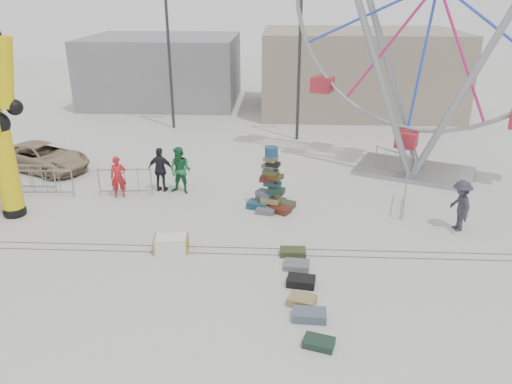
{
  "coord_description": "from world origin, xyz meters",
  "views": [
    {
      "loc": [
        2.1,
        -12.62,
        7.55
      ],
      "look_at": [
        1.36,
        2.32,
        1.35
      ],
      "focal_mm": 35.0,
      "sensor_mm": 36.0,
      "label": 1
    }
  ],
  "objects_px": {
    "barricade_wheel_front": "(405,195)",
    "suitcase_tower": "(271,191)",
    "steamer_trunk": "(171,244)",
    "lamp_post_left": "(170,47)",
    "ferris_wheel": "(435,10)",
    "lamp_post_right": "(301,52)",
    "pedestrian_black": "(161,170)",
    "barricade_dummy_a": "(30,177)",
    "barricade_dummy_b": "(46,183)",
    "barricade_dummy_c": "(125,182)",
    "pedestrian_grey": "(460,206)",
    "pedestrian_red": "(118,177)",
    "pedestrian_green": "(180,171)",
    "barricade_wheel_back": "(394,163)",
    "parked_suv": "(43,157)"
  },
  "relations": [
    {
      "from": "suitcase_tower",
      "to": "barricade_dummy_a",
      "type": "xyz_separation_m",
      "value": [
        -9.55,
        1.24,
        -0.11
      ]
    },
    {
      "from": "barricade_dummy_a",
      "to": "lamp_post_right",
      "type": "bearing_deg",
      "value": 36.14
    },
    {
      "from": "suitcase_tower",
      "to": "barricade_wheel_back",
      "type": "height_order",
      "value": "suitcase_tower"
    },
    {
      "from": "steamer_trunk",
      "to": "barricade_dummy_b",
      "type": "height_order",
      "value": "barricade_dummy_b"
    },
    {
      "from": "barricade_dummy_c",
      "to": "pedestrian_red",
      "type": "bearing_deg",
      "value": -141.89
    },
    {
      "from": "barricade_dummy_a",
      "to": "pedestrian_red",
      "type": "distance_m",
      "value": 3.75
    },
    {
      "from": "barricade_wheel_front",
      "to": "suitcase_tower",
      "type": "bearing_deg",
      "value": 107.02
    },
    {
      "from": "lamp_post_left",
      "to": "suitcase_tower",
      "type": "relative_size",
      "value": 3.39
    },
    {
      "from": "barricade_dummy_c",
      "to": "pedestrian_green",
      "type": "height_order",
      "value": "pedestrian_green"
    },
    {
      "from": "barricade_wheel_front",
      "to": "parked_suv",
      "type": "relative_size",
      "value": 0.47
    },
    {
      "from": "suitcase_tower",
      "to": "barricade_wheel_front",
      "type": "relative_size",
      "value": 1.18
    },
    {
      "from": "lamp_post_right",
      "to": "barricade_dummy_b",
      "type": "height_order",
      "value": "lamp_post_right"
    },
    {
      "from": "steamer_trunk",
      "to": "barricade_dummy_a",
      "type": "xyz_separation_m",
      "value": [
        -6.57,
        4.57,
        0.31
      ]
    },
    {
      "from": "steamer_trunk",
      "to": "pedestrian_black",
      "type": "height_order",
      "value": "pedestrian_black"
    },
    {
      "from": "ferris_wheel",
      "to": "pedestrian_green",
      "type": "bearing_deg",
      "value": -140.7
    },
    {
      "from": "lamp_post_left",
      "to": "barricade_wheel_front",
      "type": "relative_size",
      "value": 4.0
    },
    {
      "from": "lamp_post_right",
      "to": "pedestrian_green",
      "type": "height_order",
      "value": "lamp_post_right"
    },
    {
      "from": "suitcase_tower",
      "to": "ferris_wheel",
      "type": "distance_m",
      "value": 9.5
    },
    {
      "from": "barricade_dummy_a",
      "to": "pedestrian_green",
      "type": "relative_size",
      "value": 1.08
    },
    {
      "from": "pedestrian_grey",
      "to": "pedestrian_red",
      "type": "bearing_deg",
      "value": -106.06
    },
    {
      "from": "ferris_wheel",
      "to": "pedestrian_grey",
      "type": "distance_m",
      "value": 7.95
    },
    {
      "from": "barricade_dummy_c",
      "to": "lamp_post_right",
      "type": "bearing_deg",
      "value": 43.86
    },
    {
      "from": "ferris_wheel",
      "to": "barricade_wheel_front",
      "type": "bearing_deg",
      "value": -85.2
    },
    {
      "from": "steamer_trunk",
      "to": "barricade_dummy_c",
      "type": "relative_size",
      "value": 0.51
    },
    {
      "from": "suitcase_tower",
      "to": "pedestrian_black",
      "type": "distance_m",
      "value": 4.59
    },
    {
      "from": "lamp_post_right",
      "to": "pedestrian_red",
      "type": "distance_m",
      "value": 11.44
    },
    {
      "from": "lamp_post_right",
      "to": "pedestrian_black",
      "type": "xyz_separation_m",
      "value": [
        -5.62,
        -7.5,
        -3.59
      ]
    },
    {
      "from": "ferris_wheel",
      "to": "barricade_dummy_b",
      "type": "height_order",
      "value": "ferris_wheel"
    },
    {
      "from": "lamp_post_right",
      "to": "pedestrian_green",
      "type": "bearing_deg",
      "value": -122.21
    },
    {
      "from": "parked_suv",
      "to": "lamp_post_left",
      "type": "bearing_deg",
      "value": -6.66
    },
    {
      "from": "lamp_post_left",
      "to": "barricade_dummy_b",
      "type": "height_order",
      "value": "lamp_post_left"
    },
    {
      "from": "barricade_dummy_b",
      "to": "pedestrian_black",
      "type": "height_order",
      "value": "pedestrian_black"
    },
    {
      "from": "barricade_dummy_b",
      "to": "pedestrian_grey",
      "type": "bearing_deg",
      "value": -11.09
    },
    {
      "from": "parked_suv",
      "to": "barricade_dummy_c",
      "type": "bearing_deg",
      "value": -97.05
    },
    {
      "from": "lamp_post_left",
      "to": "barricade_wheel_front",
      "type": "height_order",
      "value": "lamp_post_left"
    },
    {
      "from": "suitcase_tower",
      "to": "pedestrian_grey",
      "type": "height_order",
      "value": "suitcase_tower"
    },
    {
      "from": "lamp_post_left",
      "to": "pedestrian_black",
      "type": "height_order",
      "value": "lamp_post_left"
    },
    {
      "from": "barricade_dummy_b",
      "to": "pedestrian_red",
      "type": "distance_m",
      "value": 2.81
    },
    {
      "from": "pedestrian_black",
      "to": "pedestrian_grey",
      "type": "relative_size",
      "value": 1.02
    },
    {
      "from": "lamp_post_left",
      "to": "ferris_wheel",
      "type": "bearing_deg",
      "value": -30.27
    },
    {
      "from": "pedestrian_red",
      "to": "pedestrian_green",
      "type": "bearing_deg",
      "value": -6.99
    },
    {
      "from": "barricade_dummy_c",
      "to": "pedestrian_green",
      "type": "distance_m",
      "value": 2.16
    },
    {
      "from": "barricade_wheel_back",
      "to": "pedestrian_green",
      "type": "xyz_separation_m",
      "value": [
        -8.72,
        -2.38,
        0.38
      ]
    },
    {
      "from": "ferris_wheel",
      "to": "parked_suv",
      "type": "height_order",
      "value": "ferris_wheel"
    },
    {
      "from": "ferris_wheel",
      "to": "barricade_wheel_back",
      "type": "xyz_separation_m",
      "value": [
        -0.97,
        -0.34,
        -6.13
      ]
    },
    {
      "from": "lamp_post_left",
      "to": "pedestrian_red",
      "type": "bearing_deg",
      "value": -90.62
    },
    {
      "from": "barricade_wheel_back",
      "to": "pedestrian_grey",
      "type": "relative_size",
      "value": 1.15
    },
    {
      "from": "steamer_trunk",
      "to": "barricade_wheel_front",
      "type": "xyz_separation_m",
      "value": [
        7.81,
        3.49,
        0.31
      ]
    },
    {
      "from": "pedestrian_green",
      "to": "pedestrian_black",
      "type": "relative_size",
      "value": 1.04
    },
    {
      "from": "pedestrian_green",
      "to": "barricade_wheel_back",
      "type": "bearing_deg",
      "value": 30.42
    }
  ]
}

